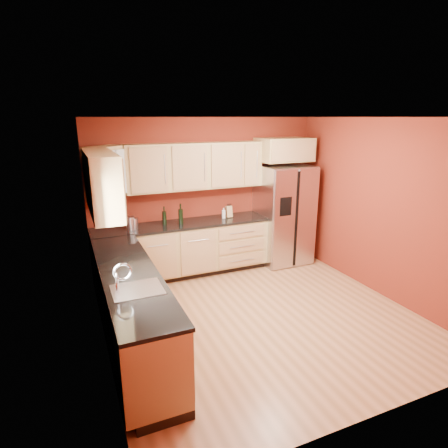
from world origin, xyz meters
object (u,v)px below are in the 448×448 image
(canister_left, at_px, (134,224))
(knife_block, at_px, (229,212))
(wine_bottle_a, at_px, (181,214))
(soap_dispenser, at_px, (224,213))
(refrigerator, at_px, (283,215))

(canister_left, relative_size, knife_block, 0.91)
(canister_left, bearing_deg, wine_bottle_a, -0.00)
(knife_block, bearing_deg, soap_dispenser, -161.86)
(knife_block, xyz_separation_m, soap_dispenser, (-0.11, -0.03, -0.01))
(soap_dispenser, bearing_deg, canister_left, -177.82)
(soap_dispenser, bearing_deg, wine_bottle_a, -175.75)
(refrigerator, relative_size, knife_block, 9.00)
(canister_left, height_order, knife_block, knife_block)
(refrigerator, bearing_deg, canister_left, 179.33)
(canister_left, relative_size, soap_dispenser, 1.01)
(refrigerator, xyz_separation_m, knife_block, (-1.03, 0.12, 0.13))
(canister_left, height_order, wine_bottle_a, wine_bottle_a)
(soap_dispenser, bearing_deg, refrigerator, -4.46)
(canister_left, bearing_deg, refrigerator, -0.67)
(refrigerator, xyz_separation_m, canister_left, (-2.68, 0.03, 0.12))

